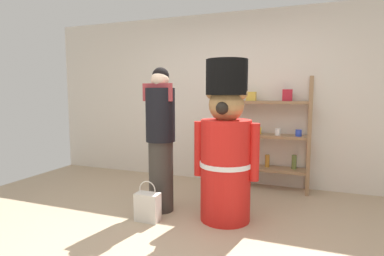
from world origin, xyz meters
The scene contains 6 objects.
ground_plane centered at (0.00, 0.00, 0.00)m, with size 6.40×6.40×0.00m, color tan.
back_wall centered at (0.00, 2.20, 1.30)m, with size 6.40×0.12×2.60m, color silver.
merchandise_shelf centered at (0.55, 1.98, 0.81)m, with size 1.16×0.35×1.61m.
teddy_bear_guard centered at (0.26, 0.67, 0.80)m, with size 0.72×0.56×1.74m.
person_shopper centered at (-0.51, 0.66, 0.87)m, with size 0.36×0.34×1.68m.
shopping_bag centered at (-0.52, 0.33, 0.16)m, with size 0.26×0.15×0.45m.
Camera 1 is at (1.06, -2.51, 1.38)m, focal length 28.67 mm.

